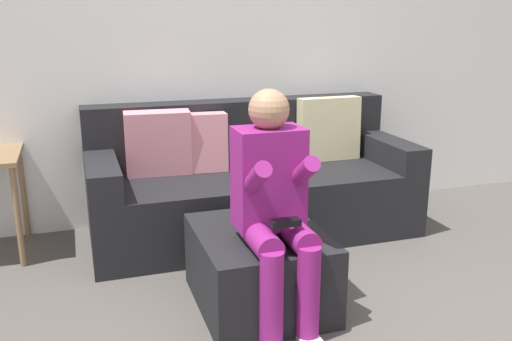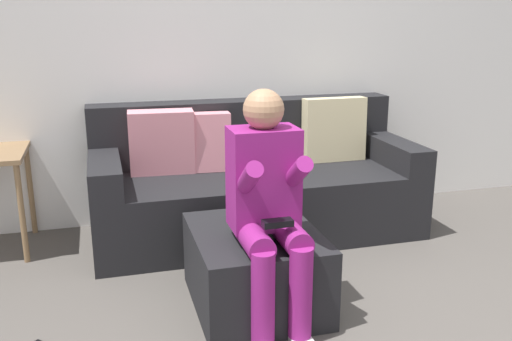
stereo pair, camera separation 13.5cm
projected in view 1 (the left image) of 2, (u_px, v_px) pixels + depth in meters
The scene contains 4 objects.
wall_back at pixel (236, 39), 4.06m from camera, with size 5.28×0.10×2.63m, color white.
couch_sectional at pixel (250, 183), 3.92m from camera, with size 2.21×0.90×0.91m.
ottoman at pixel (259, 268), 2.92m from camera, with size 0.64×0.77×0.41m, color black.
person_seated at pixel (274, 200), 2.65m from camera, with size 0.33×0.59×1.16m.
Camera 1 is at (-1.16, -1.63, 1.48)m, focal length 39.15 mm.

